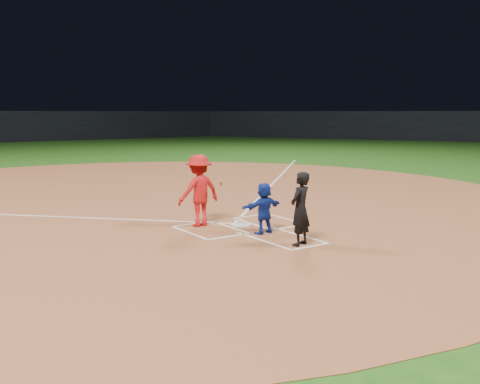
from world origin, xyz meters
TOP-DOWN VIEW (x-y plane):
  - ground at (0.00, 0.00)m, footprint 120.00×120.00m
  - home_plate_dirt at (0.00, 6.00)m, footprint 28.00×28.00m
  - stadium_wall_right at (42.00, 24.00)m, footprint 31.04×52.56m
  - home_plate at (0.00, 0.00)m, footprint 0.60×0.60m
  - catcher at (-0.06, -1.12)m, footprint 1.22×0.45m
  - umpire at (-0.12, -2.56)m, footprint 0.73×0.60m
  - chalk_markings at (0.00, 5.29)m, footprint 28.35×17.32m
  - batter_at_plate at (-0.94, 0.61)m, footprint 1.49×0.92m

SIDE VIEW (x-z plane):
  - ground at x=0.00m, z-range 0.00..0.00m
  - home_plate_dirt at x=0.00m, z-range 0.00..0.01m
  - chalk_markings at x=0.00m, z-range 0.01..0.02m
  - home_plate at x=0.00m, z-range 0.01..0.03m
  - catcher at x=-0.06m, z-range 0.01..1.30m
  - umpire at x=-0.12m, z-range 0.01..1.71m
  - batter_at_plate at x=-0.94m, z-range 0.01..1.93m
  - stadium_wall_right at x=42.00m, z-range 0.00..3.20m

